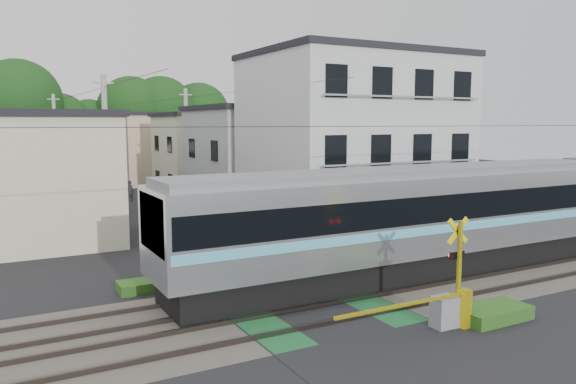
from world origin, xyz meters
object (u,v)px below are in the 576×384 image
apartment_block (353,143)px  crossing_signal_near (448,303)px  pedestrian (130,191)px  crossing_signal_far (187,267)px

apartment_block → crossing_signal_near: bearing=-114.2°
crossing_signal_near → apartment_block: apartment_block is taller
crossing_signal_near → pedestrian: 29.98m
crossing_signal_near → crossing_signal_far: size_ratio=1.00×
crossing_signal_far → pedestrian: (3.21, 22.60, 0.07)m
crossing_signal_near → pedestrian: (-1.96, 29.91, 0.07)m
crossing_signal_near → pedestrian: bearing=93.8°
apartment_block → pedestrian: 18.92m
crossing_signal_near → pedestrian: size_ratio=3.03×
apartment_block → pedestrian: size_ratio=6.53×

